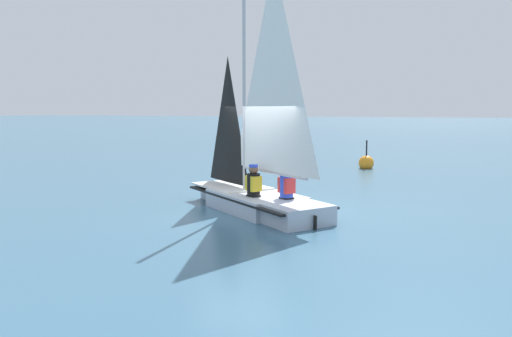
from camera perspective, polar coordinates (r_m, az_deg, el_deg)
name	(u,v)px	position (r m, az deg, el deg)	size (l,w,h in m)	color
ground_plane	(256,210)	(12.07, 0.00, -4.82)	(260.00, 260.00, 0.00)	#38607A
sailboat_main	(258,176)	(11.87, 0.18, -0.82)	(4.32, 3.82, 5.80)	#B2BCCC
sailor_helm	(253,187)	(11.54, -0.29, -2.18)	(0.43, 0.42, 1.16)	black
sailor_crew	(286,189)	(11.28, 3.50, -2.41)	(0.43, 0.42, 1.16)	black
buoy_marker	(366,163)	(20.91, 12.48, 0.63)	(0.62, 0.62, 1.25)	orange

